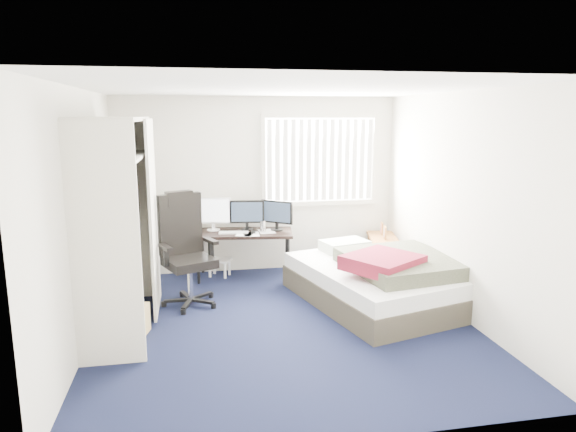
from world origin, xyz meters
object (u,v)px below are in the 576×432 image
(desk, at_px, (244,228))
(nightstand, at_px, (383,241))
(bed, at_px, (381,279))
(office_chair, at_px, (186,261))

(desk, relative_size, nightstand, 1.72)
(desk, bearing_deg, bed, -40.53)
(office_chair, height_order, bed, office_chair)
(office_chair, bearing_deg, nightstand, 15.57)
(desk, height_order, bed, desk)
(nightstand, bearing_deg, bed, -111.78)
(nightstand, distance_m, bed, 1.30)
(desk, relative_size, bed, 0.58)
(office_chair, relative_size, bed, 0.55)
(office_chair, xyz_separation_m, nightstand, (2.78, 0.77, -0.06))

